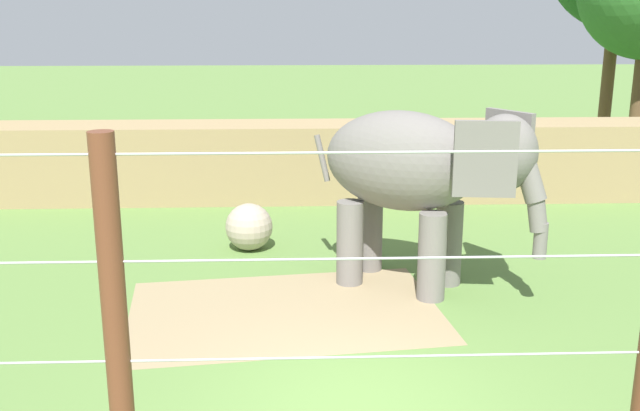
{
  "coord_description": "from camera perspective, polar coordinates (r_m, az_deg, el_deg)",
  "views": [
    {
      "loc": [
        -0.77,
        -8.65,
        5.04
      ],
      "look_at": [
        -0.26,
        4.92,
        1.4
      ],
      "focal_mm": 41.3,
      "sensor_mm": 36.0,
      "label": 1
    }
  ],
  "objects": [
    {
      "name": "cable_fence",
      "position": [
        6.07,
        5.39,
        -13.96
      ],
      "size": [
        12.41,
        0.19,
        4.2
      ],
      "color": "brown",
      "rests_on": "ground"
    },
    {
      "name": "enrichment_ball",
      "position": [
        15.87,
        -5.52,
        -1.66
      ],
      "size": [
        1.01,
        1.01,
        1.01
      ],
      "primitive_type": "sphere",
      "color": "tan",
      "rests_on": "ground"
    },
    {
      "name": "dirt_patch",
      "position": [
        12.81,
        -2.72,
        -8.18
      ],
      "size": [
        5.68,
        4.16,
        0.01
      ],
      "primitive_type": "cube",
      "rotation": [
        0.0,
        0.0,
        0.12
      ],
      "color": "#937F5B",
      "rests_on": "ground"
    },
    {
      "name": "elephant",
      "position": [
        13.38,
        7.69,
        2.68
      ],
      "size": [
        4.08,
        3.24,
        3.35
      ],
      "color": "slate",
      "rests_on": "ground"
    },
    {
      "name": "embankment_wall",
      "position": [
        20.03,
        0.08,
        3.46
      ],
      "size": [
        36.0,
        1.8,
        2.06
      ],
      "primitive_type": "cube",
      "color": "#997F56",
      "rests_on": "ground"
    },
    {
      "name": "ground_plane",
      "position": [
        10.04,
        2.62,
        -15.16
      ],
      "size": [
        120.0,
        120.0,
        0.0
      ],
      "primitive_type": "plane",
      "color": "#5B7F3D"
    }
  ]
}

